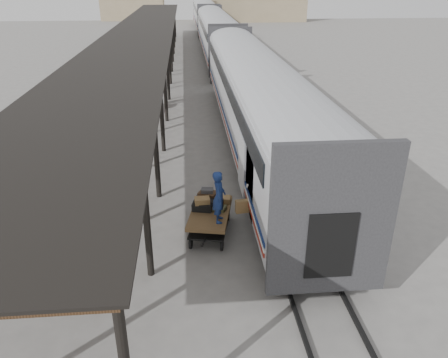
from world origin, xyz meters
name	(u,v)px	position (x,y,z in m)	size (l,w,h in m)	color
ground	(195,235)	(0.00, 0.00, 0.00)	(160.00, 160.00, 0.00)	slate
train	(217,33)	(3.19, 33.79, 2.69)	(3.45, 76.01, 4.01)	silver
canopy	(142,31)	(-3.40, 24.00, 4.00)	(4.90, 64.30, 4.15)	#422B19
rails	(217,59)	(3.20, 34.00, 0.06)	(1.54, 150.00, 0.12)	black
building_left	(133,3)	(-10.00, 82.00, 3.00)	(12.00, 8.00, 6.00)	tan
baggage_cart	(210,217)	(0.52, 0.08, 0.65)	(1.70, 2.60, 0.86)	brown
suitcase_stack	(209,201)	(0.49, 0.43, 1.06)	(1.37, 1.08, 0.56)	#37373A
luggage_tug	(135,104)	(-3.34, 14.41, 0.67)	(1.26, 1.80, 1.46)	maroon
porter	(219,197)	(0.77, -0.57, 1.72)	(0.62, 0.41, 1.71)	navy
pedestrian	(153,92)	(-2.32, 16.27, 0.96)	(1.13, 0.47, 1.93)	black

